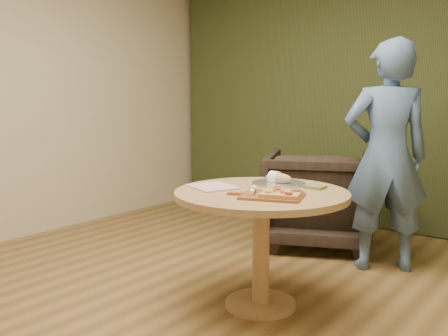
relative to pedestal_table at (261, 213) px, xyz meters
name	(u,v)px	position (x,y,z in m)	size (l,w,h in m)	color
room_shell	(182,84)	(-0.17, -0.53, 0.79)	(5.04, 6.04, 2.84)	olive
curtain	(378,89)	(-0.17, 2.37, 0.79)	(4.80, 0.14, 2.78)	#2B3518
pedestal_table	(261,213)	(0.00, 0.00, 0.00)	(1.08, 1.08, 0.75)	tan
pizza_paddle	(271,196)	(0.15, -0.13, 0.15)	(0.47, 0.38, 0.01)	brown
flatbread_pizza	(282,194)	(0.21, -0.11, 0.17)	(0.28, 0.28, 0.04)	tan
cutlery_roll	(253,190)	(0.03, -0.15, 0.17)	(0.11, 0.19, 0.03)	white
newspaper	(212,187)	(-0.32, -0.10, 0.15)	(0.30, 0.25, 0.01)	white
serving_tray	(278,184)	(-0.03, 0.25, 0.15)	(0.36, 0.36, 0.02)	silver
bread_roll	(277,178)	(-0.04, 0.25, 0.18)	(0.19, 0.09, 0.09)	tan
green_packet	(315,187)	(0.23, 0.28, 0.15)	(0.12, 0.10, 0.02)	#515A28
armchair	(318,194)	(-0.33, 1.44, -0.14)	(0.91, 0.85, 0.94)	black
person_standing	(386,157)	(0.36, 1.17, 0.27)	(0.64, 0.42, 1.75)	#476892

